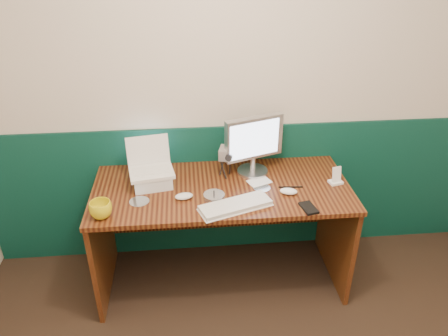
{
  "coord_description": "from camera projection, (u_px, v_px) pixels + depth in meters",
  "views": [
    {
      "loc": [
        -0.35,
        -0.92,
        2.18
      ],
      "look_at": [
        -0.14,
        1.23,
        0.97
      ],
      "focal_mm": 35.0,
      "sensor_mm": 36.0,
      "label": 1
    }
  ],
  "objects": [
    {
      "name": "laptop",
      "position": [
        150.0,
        158.0,
        2.64
      ],
      "size": [
        0.3,
        0.25,
        0.22
      ],
      "primitive_type": null,
      "rotation": [
        0.0,
        0.0,
        0.17
      ],
      "color": "white",
      "rests_on": "laptop_riser"
    },
    {
      "name": "back_wall",
      "position": [
        238.0,
        90.0,
        2.8
      ],
      "size": [
        3.5,
        0.04,
        2.5
      ],
      "primitive_type": "cube",
      "color": "beige",
      "rests_on": "ground"
    },
    {
      "name": "cd_loose_a",
      "position": [
        139.0,
        201.0,
        2.57
      ],
      "size": [
        0.12,
        0.12,
        0.0
      ],
      "primitive_type": "cylinder",
      "color": "#AFB8C0",
      "rests_on": "desk"
    },
    {
      "name": "monitor",
      "position": [
        253.0,
        146.0,
        2.78
      ],
      "size": [
        0.4,
        0.23,
        0.39
      ],
      "primitive_type": null,
      "rotation": [
        0.0,
        0.0,
        0.33
      ],
      "color": "#BAB9BE",
      "rests_on": "desk"
    },
    {
      "name": "pda",
      "position": [
        309.0,
        208.0,
        2.5
      ],
      "size": [
        0.1,
        0.14,
        0.01
      ],
      "primitive_type": "cube",
      "rotation": [
        0.0,
        0.0,
        0.21
      ],
      "color": "black",
      "rests_on": "desk"
    },
    {
      "name": "cd_spindle",
      "position": [
        214.0,
        196.0,
        2.6
      ],
      "size": [
        0.13,
        0.13,
        0.03
      ],
      "primitive_type": "cylinder",
      "color": "#ADB2BD",
      "rests_on": "desk"
    },
    {
      "name": "music_player",
      "position": [
        337.0,
        174.0,
        2.72
      ],
      "size": [
        0.06,
        0.04,
        0.1
      ],
      "primitive_type": "cube",
      "rotation": [
        -0.17,
        0.0,
        0.25
      ],
      "color": "white",
      "rests_on": "dock"
    },
    {
      "name": "papers",
      "position": [
        259.0,
        182.0,
        2.77
      ],
      "size": [
        0.17,
        0.14,
        0.0
      ],
      "primitive_type": "cube",
      "rotation": [
        0.0,
        0.0,
        0.39
      ],
      "color": "white",
      "rests_on": "desk"
    },
    {
      "name": "cd_loose_b",
      "position": [
        262.0,
        187.0,
        2.71
      ],
      "size": [
        0.11,
        0.11,
        0.0
      ],
      "primitive_type": "cylinder",
      "color": "silver",
      "rests_on": "desk"
    },
    {
      "name": "dock",
      "position": [
        336.0,
        182.0,
        2.75
      ],
      "size": [
        0.1,
        0.08,
        0.02
      ],
      "primitive_type": "cube",
      "rotation": [
        0.0,
        0.0,
        0.25
      ],
      "color": "white",
      "rests_on": "desk"
    },
    {
      "name": "mouse_right",
      "position": [
        289.0,
        191.0,
        2.64
      ],
      "size": [
        0.12,
        0.09,
        0.04
      ],
      "primitive_type": "ellipsoid",
      "rotation": [
        0.0,
        0.0,
        -0.26
      ],
      "color": "white",
      "rests_on": "desk"
    },
    {
      "name": "laptop_riser",
      "position": [
        152.0,
        179.0,
        2.72
      ],
      "size": [
        0.26,
        0.23,
        0.08
      ],
      "primitive_type": "cube",
      "rotation": [
        0.0,
        0.0,
        0.17
      ],
      "color": "silver",
      "rests_on": "desk"
    },
    {
      "name": "mouse_left",
      "position": [
        184.0,
        196.0,
        2.59
      ],
      "size": [
        0.12,
        0.08,
        0.04
      ],
      "primitive_type": "ellipsoid",
      "rotation": [
        0.0,
        0.0,
        0.16
      ],
      "color": "silver",
      "rests_on": "desk"
    },
    {
      "name": "camcorder",
      "position": [
        225.0,
        163.0,
        2.79
      ],
      "size": [
        0.11,
        0.14,
        0.19
      ],
      "primitive_type": null,
      "rotation": [
        0.0,
        0.0,
        -0.25
      ],
      "color": "#B9B9BE",
      "rests_on": "desk"
    },
    {
      "name": "desk",
      "position": [
        222.0,
        235.0,
        2.89
      ],
      "size": [
        1.6,
        0.7,
        0.75
      ],
      "primitive_type": "cube",
      "color": "black",
      "rests_on": "ground"
    },
    {
      "name": "keyboard",
      "position": [
        235.0,
        206.0,
        2.51
      ],
      "size": [
        0.44,
        0.27,
        0.02
      ],
      "primitive_type": "cube",
      "rotation": [
        0.0,
        0.0,
        0.33
      ],
      "color": "silver",
      "rests_on": "desk"
    },
    {
      "name": "pen",
      "position": [
        291.0,
        187.0,
        2.7
      ],
      "size": [
        0.15,
        0.02,
        0.01
      ],
      "primitive_type": "cylinder",
      "rotation": [
        0.0,
        1.57,
        -0.08
      ],
      "color": "black",
      "rests_on": "desk"
    },
    {
      "name": "mug",
      "position": [
        101.0,
        210.0,
        2.41
      ],
      "size": [
        0.15,
        0.15,
        0.1
      ],
      "primitive_type": "imported",
      "rotation": [
        0.0,
        0.0,
        0.25
      ],
      "color": "gold",
      "rests_on": "desk"
    },
    {
      "name": "wainscot",
      "position": [
        237.0,
        190.0,
        3.16
      ],
      "size": [
        3.48,
        0.02,
        1.0
      ],
      "primitive_type": "cube",
      "color": "#07322B",
      "rests_on": "ground"
    }
  ]
}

